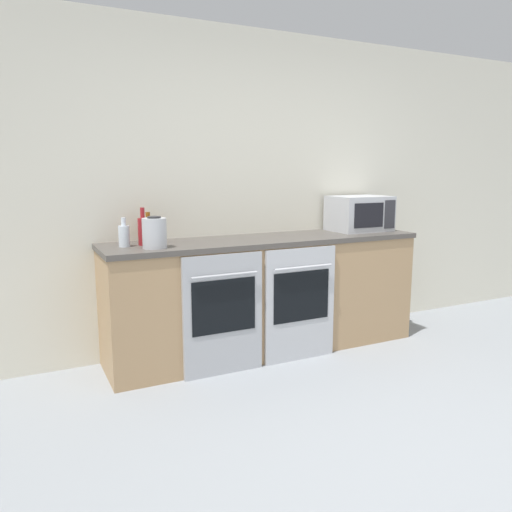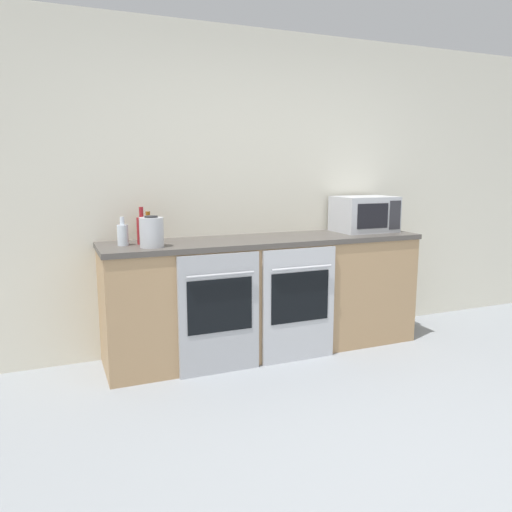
{
  "view_description": "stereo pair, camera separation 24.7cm",
  "coord_description": "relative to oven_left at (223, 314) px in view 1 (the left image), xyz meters",
  "views": [
    {
      "loc": [
        -1.82,
        -1.6,
        1.48
      ],
      "look_at": [
        -0.09,
        1.92,
        0.8
      ],
      "focal_mm": 35.0,
      "sensor_mm": 36.0,
      "label": 1
    },
    {
      "loc": [
        -1.59,
        -1.7,
        1.48
      ],
      "look_at": [
        -0.09,
        1.92,
        0.8
      ],
      "focal_mm": 35.0,
      "sensor_mm": 36.0,
      "label": 2
    }
  ],
  "objects": [
    {
      "name": "microwave",
      "position": [
        1.47,
        0.37,
        0.64
      ],
      "size": [
        0.51,
        0.39,
        0.31
      ],
      "color": "#B7BABF",
      "rests_on": "counter_back"
    },
    {
      "name": "wall_back",
      "position": [
        0.5,
        0.63,
        0.85
      ],
      "size": [
        10.0,
        0.06,
        2.6
      ],
      "color": "silver",
      "rests_on": "ground_plane"
    },
    {
      "name": "oven_right",
      "position": [
        0.65,
        0.0,
        0.0
      ],
      "size": [
        0.61,
        0.06,
        0.89
      ],
      "color": "#B7BABF",
      "rests_on": "ground_plane"
    },
    {
      "name": "bottle_amber",
      "position": [
        -0.4,
        0.49,
        0.58
      ],
      "size": [
        0.08,
        0.08,
        0.23
      ],
      "color": "#8C5114",
      "rests_on": "counter_back"
    },
    {
      "name": "oven_left",
      "position": [
        0.0,
        0.0,
        0.0
      ],
      "size": [
        0.61,
        0.06,
        0.89
      ],
      "color": "#A8AAAF",
      "rests_on": "ground_plane"
    },
    {
      "name": "kettle",
      "position": [
        -0.43,
        0.18,
        0.59
      ],
      "size": [
        0.17,
        0.17,
        0.22
      ],
      "color": "#B7BABF",
      "rests_on": "counter_back"
    },
    {
      "name": "bottle_red",
      "position": [
        -0.47,
        0.35,
        0.59
      ],
      "size": [
        0.07,
        0.07,
        0.27
      ],
      "color": "maroon",
      "rests_on": "counter_back"
    },
    {
      "name": "counter_back",
      "position": [
        0.5,
        0.31,
        0.02
      ],
      "size": [
        2.6,
        0.6,
        0.94
      ],
      "color": "tan",
      "rests_on": "ground_plane"
    },
    {
      "name": "ground_plane",
      "position": [
        0.5,
        -1.61,
        -0.45
      ],
      "size": [
        16.0,
        16.0,
        0.0
      ],
      "primitive_type": "plane",
      "color": "gray"
    },
    {
      "name": "bottle_clear",
      "position": [
        -0.61,
        0.34,
        0.57
      ],
      "size": [
        0.08,
        0.08,
        0.21
      ],
      "color": "silver",
      "rests_on": "counter_back"
    }
  ]
}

